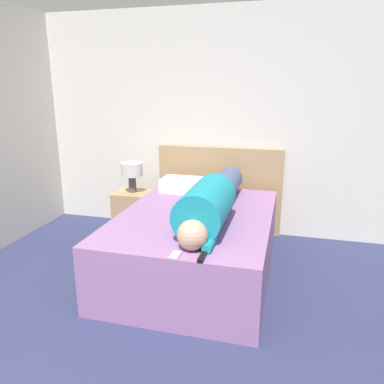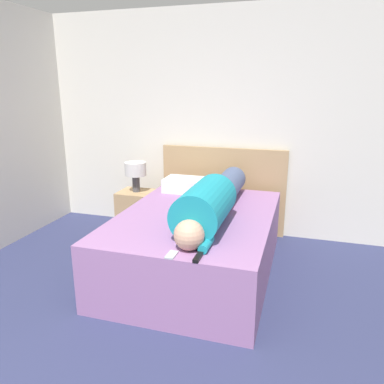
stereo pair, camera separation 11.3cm
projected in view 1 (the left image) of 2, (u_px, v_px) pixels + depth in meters
name	position (u px, v px, depth m)	size (l,w,h in m)	color
wall_back	(215.00, 124.00, 4.42)	(5.47, 0.06, 2.60)	silver
bed	(196.00, 243.00, 3.57)	(1.39, 1.95, 0.59)	#936699
headboard	(219.00, 190.00, 4.55)	(1.51, 0.04, 1.04)	tan
nightstand	(134.00, 213.00, 4.50)	(0.42, 0.37, 0.52)	tan
table_lamp	(132.00, 171.00, 4.36)	(0.25, 0.25, 0.35)	#4C4C51
person_lying	(212.00, 200.00, 3.32)	(0.39, 1.82, 0.39)	tan
pillow_near_headboard	(186.00, 185.00, 4.20)	(0.54, 0.32, 0.15)	white
tv_remote	(202.00, 257.00, 2.58)	(0.04, 0.15, 0.02)	black
cell_phone	(175.00, 255.00, 2.62)	(0.06, 0.13, 0.01)	#B2B7BC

